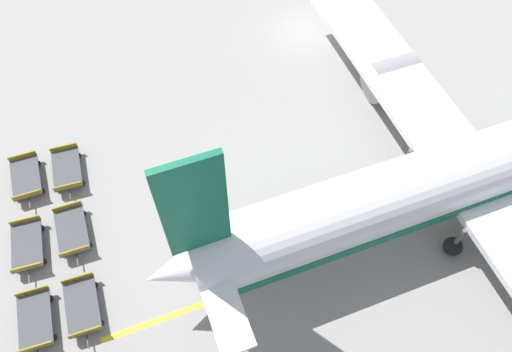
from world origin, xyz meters
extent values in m
plane|color=gray|center=(0.00, 0.00, 0.00)|extent=(500.00, 500.00, 0.00)
cylinder|color=white|center=(16.59, 3.23, 3.30)|extent=(4.45, 34.09, 3.60)
cone|color=white|center=(16.17, -13.77, 3.30)|extent=(3.53, 4.41, 3.42)
cube|color=#146B4C|center=(16.19, -13.09, 8.25)|extent=(0.35, 2.71, 6.29)
cube|color=white|center=(16.19, -13.00, 3.84)|extent=(9.42, 1.78, 0.24)
cube|color=white|center=(16.56, 1.87, 2.49)|extent=(33.61, 4.70, 0.44)
cylinder|color=gray|center=(7.73, 2.49, 1.44)|extent=(2.85, 3.19, 2.78)
cube|color=#146B4C|center=(16.59, 3.23, 2.67)|extent=(4.43, 30.69, 0.65)
cylinder|color=#56565B|center=(19.21, -0.24, 1.46)|extent=(0.24, 0.24, 1.88)
sphere|color=black|center=(19.21, -0.24, 0.52)|extent=(1.04, 1.04, 1.04)
cylinder|color=#56565B|center=(13.80, -0.10, 1.46)|extent=(0.24, 0.24, 1.88)
sphere|color=black|center=(13.80, -0.10, 0.52)|extent=(1.04, 1.04, 1.04)
cube|color=#424449|center=(5.97, -21.00, 0.55)|extent=(3.06, 1.74, 0.10)
cube|color=olive|center=(7.43, -21.06, 0.76)|extent=(0.15, 1.62, 0.32)
cube|color=olive|center=(4.52, -20.94, 0.76)|extent=(0.15, 1.62, 0.32)
cube|color=#333338|center=(7.82, -21.08, 0.43)|extent=(0.70, 0.09, 0.06)
sphere|color=black|center=(7.00, -21.73, 0.18)|extent=(0.36, 0.36, 0.36)
sphere|color=black|center=(7.05, -20.36, 0.18)|extent=(0.36, 0.36, 0.36)
sphere|color=black|center=(4.90, -21.65, 0.18)|extent=(0.36, 0.36, 0.36)
sphere|color=black|center=(4.95, -20.27, 0.18)|extent=(0.36, 0.36, 0.36)
cube|color=#424449|center=(10.49, -21.56, 0.55)|extent=(3.15, 1.91, 0.10)
cube|color=olive|center=(11.94, -21.70, 0.76)|extent=(0.24, 1.62, 0.32)
cube|color=olive|center=(9.04, -21.41, 0.76)|extent=(0.24, 1.62, 0.32)
cube|color=#333338|center=(12.33, -21.74, 0.43)|extent=(0.70, 0.13, 0.06)
sphere|color=black|center=(11.47, -22.34, 0.18)|extent=(0.36, 0.36, 0.36)
sphere|color=black|center=(11.60, -20.98, 0.18)|extent=(0.36, 0.36, 0.36)
sphere|color=black|center=(9.38, -22.13, 0.18)|extent=(0.36, 0.36, 0.36)
sphere|color=black|center=(9.52, -20.77, 0.18)|extent=(0.36, 0.36, 0.36)
cube|color=#424449|center=(14.79, -21.76, 0.55)|extent=(3.12, 1.86, 0.10)
cube|color=olive|center=(16.24, -21.88, 0.76)|extent=(0.21, 1.62, 0.32)
cube|color=olive|center=(13.34, -21.64, 0.76)|extent=(0.21, 1.62, 0.32)
sphere|color=black|center=(15.78, -22.53, 0.18)|extent=(0.36, 0.36, 0.36)
sphere|color=black|center=(15.89, -21.16, 0.18)|extent=(0.36, 0.36, 0.36)
sphere|color=black|center=(13.69, -22.36, 0.18)|extent=(0.36, 0.36, 0.36)
sphere|color=black|center=(13.80, -20.99, 0.18)|extent=(0.36, 0.36, 0.36)
cube|color=#424449|center=(6.27, -18.65, 0.55)|extent=(3.13, 1.89, 0.10)
cube|color=olive|center=(7.72, -18.79, 0.76)|extent=(0.23, 1.62, 0.32)
cube|color=olive|center=(4.82, -18.52, 0.76)|extent=(0.23, 1.62, 0.32)
cube|color=#333338|center=(8.11, -18.83, 0.43)|extent=(0.70, 0.12, 0.06)
sphere|color=black|center=(7.25, -19.44, 0.18)|extent=(0.36, 0.36, 0.36)
sphere|color=black|center=(7.38, -18.07, 0.18)|extent=(0.36, 0.36, 0.36)
sphere|color=black|center=(5.16, -19.24, 0.18)|extent=(0.36, 0.36, 0.36)
sphere|color=black|center=(5.29, -17.87, 0.18)|extent=(0.36, 0.36, 0.36)
cube|color=#424449|center=(10.49, -19.14, 0.55)|extent=(3.06, 1.74, 0.10)
cube|color=olive|center=(11.95, -19.21, 0.76)|extent=(0.15, 1.62, 0.32)
cube|color=olive|center=(9.03, -19.08, 0.76)|extent=(0.15, 1.62, 0.32)
cube|color=#333338|center=(12.33, -19.22, 0.43)|extent=(0.70, 0.09, 0.06)
sphere|color=black|center=(11.51, -19.87, 0.18)|extent=(0.36, 0.36, 0.36)
sphere|color=black|center=(11.57, -18.50, 0.18)|extent=(0.36, 0.36, 0.36)
sphere|color=black|center=(9.41, -19.78, 0.18)|extent=(0.36, 0.36, 0.36)
sphere|color=black|center=(9.47, -18.41, 0.18)|extent=(0.36, 0.36, 0.36)
cube|color=#424449|center=(14.95, -19.46, 0.55)|extent=(3.10, 1.81, 0.10)
cube|color=olive|center=(16.41, -19.55, 0.76)|extent=(0.18, 1.62, 0.32)
cube|color=olive|center=(13.50, -19.37, 0.76)|extent=(0.18, 1.62, 0.32)
cube|color=#333338|center=(16.80, -19.58, 0.43)|extent=(0.70, 0.10, 0.06)
sphere|color=black|center=(15.96, -20.21, 0.18)|extent=(0.36, 0.36, 0.36)
sphere|color=black|center=(16.04, -18.84, 0.18)|extent=(0.36, 0.36, 0.36)
sphere|color=black|center=(13.86, -20.08, 0.18)|extent=(0.36, 0.36, 0.36)
sphere|color=black|center=(13.95, -18.71, 0.18)|extent=(0.36, 0.36, 0.36)
cube|color=yellow|center=(17.20, -5.27, 0.00)|extent=(0.98, 27.59, 0.01)
camera|label=1|loc=(25.96, -14.46, 25.08)|focal=35.00mm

